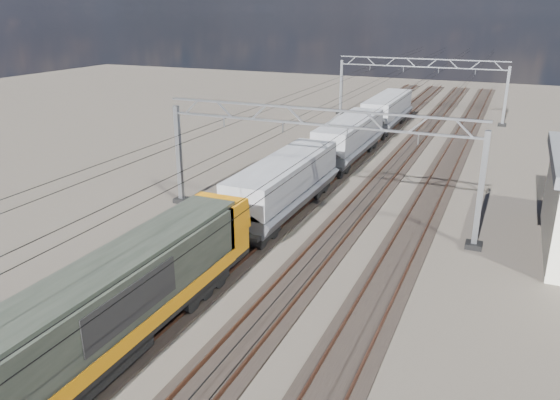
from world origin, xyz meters
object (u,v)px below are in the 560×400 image
at_px(catenary_gantry_mid, 314,162).
at_px(hopper_wagon_lead, 285,183).
at_px(hopper_wagon_mid, 350,137).
at_px(hopper_wagon_third, 387,110).
at_px(locomotive, 84,323).
at_px(catenary_gantry_far, 419,87).

distance_m(catenary_gantry_mid, hopper_wagon_lead, 2.63).
bearing_deg(hopper_wagon_lead, hopper_wagon_mid, 90.00).
height_order(hopper_wagon_lead, hopper_wagon_third, same).
bearing_deg(hopper_wagon_mid, locomotive, -90.00).
bearing_deg(catenary_gantry_far, hopper_wagon_lead, -93.21).
distance_m(catenary_gantry_mid, catenary_gantry_far, 36.00).
xyz_separation_m(catenary_gantry_far, locomotive, (-2.00, -53.36, -1.58)).
xyz_separation_m(catenary_gantry_far, hopper_wagon_lead, (-2.00, -35.66, -1.67)).
relative_size(hopper_wagon_mid, hopper_wagon_third, 1.00).
bearing_deg(catenary_gantry_far, hopper_wagon_mid, -95.32).
bearing_deg(catenary_gantry_mid, hopper_wagon_mid, 97.83).
height_order(catenary_gantry_far, hopper_wagon_mid, catenary_gantry_far).
distance_m(catenary_gantry_mid, hopper_wagon_mid, 14.77).
distance_m(catenary_gantry_far, hopper_wagon_mid, 21.62).
xyz_separation_m(catenary_gantry_mid, catenary_gantry_far, (0.00, 36.00, 0.00)).
bearing_deg(catenary_gantry_far, hopper_wagon_third, -105.40).
xyz_separation_m(catenary_gantry_far, hopper_wagon_third, (-2.00, -7.26, -1.67)).
bearing_deg(hopper_wagon_third, hopper_wagon_mid, -90.00).
bearing_deg(hopper_wagon_third, catenary_gantry_far, 74.60).
bearing_deg(locomotive, catenary_gantry_mid, 83.43).
xyz_separation_m(hopper_wagon_mid, hopper_wagon_third, (0.00, 14.20, 0.00)).
xyz_separation_m(hopper_wagon_lead, hopper_wagon_mid, (0.00, 14.20, 0.00)).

